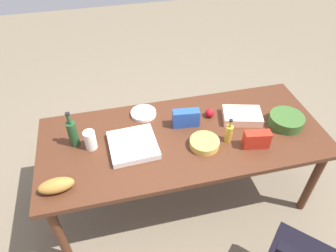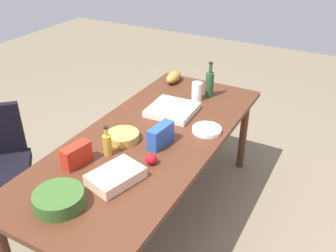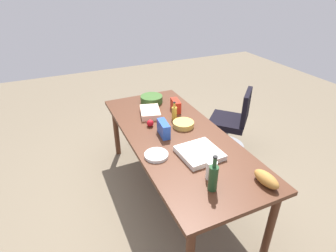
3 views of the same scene
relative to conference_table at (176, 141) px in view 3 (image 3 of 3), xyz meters
The scene contains 15 objects.
ground_plane 0.72m from the conference_table, ahead, with size 10.00×10.00×0.00m, color #72644F.
conference_table is the anchor object (origin of this frame).
office_chair 1.27m from the conference_table, 114.48° to the left, with size 0.68×0.68×0.93m.
apple_red 0.35m from the conference_table, 147.09° to the right, with size 0.08×0.08×0.08m, color red.
mayo_jar 0.75m from the conference_table, ahead, with size 0.09×0.09×0.16m, color white.
pizza_box 0.43m from the conference_table, ahead, with size 0.36×0.36×0.05m, color silver.
salad_bowl 0.88m from the conference_table, behind, with size 0.28×0.28×0.09m, color #355925.
chip_bag_blue 0.20m from the conference_table, 112.17° to the right, with size 0.22×0.08×0.15m, color #254CAB.
wine_bottle 0.88m from the conference_table, ahead, with size 0.09×0.09×0.31m.
sheet_cake 0.55m from the conference_table, behind, with size 0.32×0.22×0.07m, color beige.
paper_plate_stack 0.44m from the conference_table, 51.19° to the right, with size 0.22×0.22×0.03m, color white.
bread_loaf 1.03m from the conference_table, 17.93° to the left, with size 0.24×0.11×0.10m, color #A97230.
dressing_bottle 0.38m from the conference_table, 157.89° to the left, with size 0.06×0.06×0.22m.
chip_bowl 0.22m from the conference_table, 130.47° to the left, with size 0.23×0.23×0.06m, color gold.
chip_bag_red 0.58m from the conference_table, 154.91° to the left, with size 0.20×0.08×0.14m, color red.
Camera 3 is at (2.16, -1.08, 2.27)m, focal length 29.00 mm.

